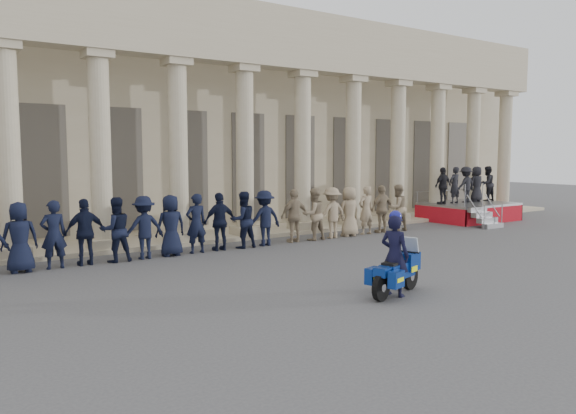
% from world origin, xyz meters
% --- Properties ---
extents(ground, '(90.00, 90.00, 0.00)m').
position_xyz_m(ground, '(0.00, 0.00, 0.00)').
color(ground, '#434346').
rests_on(ground, ground).
extents(building, '(40.00, 12.50, 9.00)m').
position_xyz_m(building, '(-0.00, 14.74, 4.52)').
color(building, tan).
rests_on(building, ground).
extents(officer_rank, '(19.09, 0.71, 1.89)m').
position_xyz_m(officer_rank, '(-1.63, 6.24, 0.94)').
color(officer_rank, black).
rests_on(officer_rank, ground).
extents(reviewing_stand, '(4.14, 3.96, 2.51)m').
position_xyz_m(reviewing_stand, '(12.76, 6.93, 1.35)').
color(reviewing_stand, gray).
rests_on(reviewing_stand, ground).
extents(motorcycle, '(1.88, 1.02, 1.24)m').
position_xyz_m(motorcycle, '(-0.07, -1.07, 0.54)').
color(motorcycle, black).
rests_on(motorcycle, ground).
extents(rider, '(0.61, 0.76, 1.91)m').
position_xyz_m(rider, '(-0.17, -1.10, 0.94)').
color(rider, black).
rests_on(rider, ground).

